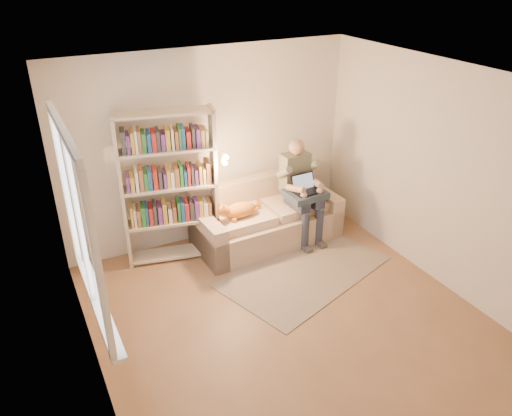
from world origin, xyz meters
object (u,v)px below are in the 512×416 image
cat (238,210)px  bookshelf (169,181)px  sofa (265,220)px  laptop (304,187)px  person (300,185)px

cat → bookshelf: bookshelf is taller
sofa → laptop: bearing=-32.1°
sofa → cat: size_ratio=3.02×
person → bookshelf: 1.77m
sofa → person: size_ratio=1.42×
sofa → cat: 0.60m
laptop → bookshelf: (-1.71, 0.41, 0.28)m
sofa → person: person is taller
sofa → cat: sofa is taller
sofa → cat: bearing=-165.2°
person → bookshelf: bookshelf is taller
sofa → laptop: size_ratio=5.63×
sofa → bookshelf: bearing=171.0°
bookshelf → cat: bearing=-8.6°
person → cat: (-0.93, -0.01, -0.16)m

